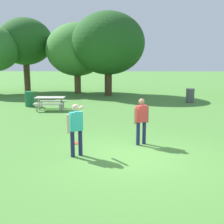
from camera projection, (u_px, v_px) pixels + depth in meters
ground_plane at (133, 157)px, 8.77m from camera, size 120.00×120.00×0.00m
person_thrower at (76, 126)px, 8.67m from camera, size 0.54×0.83×1.64m
person_catcher at (141, 118)px, 9.85m from camera, size 0.53×0.39×1.64m
frisbee at (75, 143)px, 10.12m from camera, size 0.26×0.26×0.03m
picnic_table_near at (50, 101)px, 16.65m from camera, size 1.74×1.47×0.77m
trash_can_beside_table at (30, 99)px, 17.90m from camera, size 0.59×0.59×0.96m
trash_can_further_along at (190, 96)px, 19.50m from camera, size 0.59×0.59×0.96m
tree_broad_center at (25, 42)px, 25.44m from camera, size 4.91×4.91×6.59m
tree_far_right at (77, 50)px, 24.31m from camera, size 5.28×5.28×5.99m
tree_slender_mid at (108, 43)px, 22.62m from camera, size 5.86×5.86×6.68m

